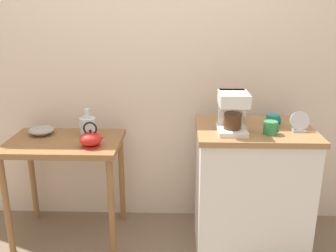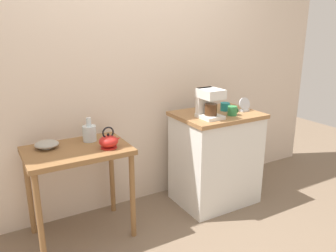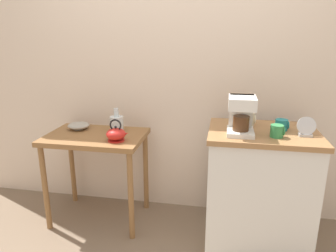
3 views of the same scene
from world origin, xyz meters
name	(u,v)px [view 2 (image 2 of 3)]	position (x,y,z in m)	size (l,w,h in m)	color
ground_plane	(153,215)	(0.00, 0.00, 0.00)	(8.00, 8.00, 0.00)	#7A6651
back_wall	(140,58)	(0.10, 0.41, 1.40)	(4.40, 0.10, 2.80)	beige
wooden_table	(78,162)	(-0.64, 0.03, 0.65)	(0.80, 0.54, 0.77)	olive
kitchen_counter	(215,158)	(0.67, -0.05, 0.45)	(0.77, 0.59, 0.90)	white
bowl_stoneware	(47,144)	(-0.84, 0.15, 0.80)	(0.18, 0.18, 0.06)	#9E998C
teakettle	(109,141)	(-0.42, -0.09, 0.82)	(0.18, 0.15, 0.17)	red
glass_carafe_vase	(89,133)	(-0.50, 0.15, 0.84)	(0.11, 0.11, 0.20)	silver
coffee_maker	(209,102)	(0.50, -0.13, 1.04)	(0.18, 0.22, 0.26)	white
mug_tall_green	(233,111)	(0.74, -0.18, 0.94)	(0.09, 0.09, 0.08)	#338C4C
mug_small_cream	(202,106)	(0.58, 0.07, 0.95)	(0.08, 0.08, 0.10)	beige
mug_dark_teal	(225,107)	(0.79, -0.01, 0.94)	(0.10, 0.09, 0.08)	teal
table_clock	(244,105)	(0.93, -0.12, 0.96)	(0.12, 0.06, 0.13)	#B2B5BA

